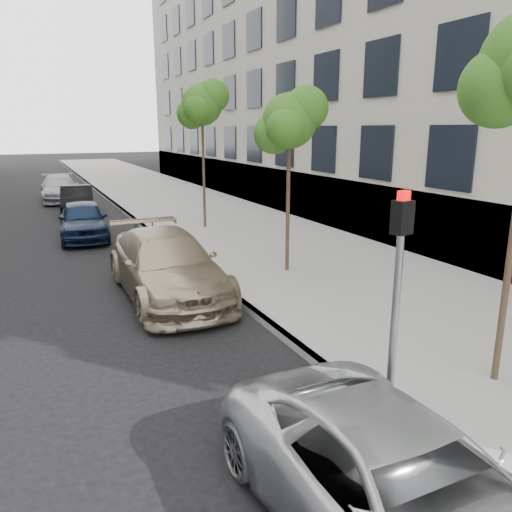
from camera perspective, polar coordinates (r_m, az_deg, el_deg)
sidewalk at (r=28.30m, az=-10.13°, el=6.70°), size 6.40×72.00×0.14m
curb at (r=27.67m, az=-16.42°, el=6.16°), size 0.15×72.00×0.14m
tree_mid at (r=12.69m, az=3.93°, el=15.14°), size 1.70×1.50×4.63m
tree_far at (r=18.67m, az=-6.12°, el=16.82°), size 1.79×1.59×5.32m
signal_pole at (r=6.56m, az=15.92°, el=-2.14°), size 0.27×0.22×2.89m
minivan at (r=5.09m, az=16.50°, el=-24.62°), size 2.05×4.40×1.22m
suv at (r=11.54m, az=-10.15°, el=-1.04°), size 2.11×5.08×1.47m
sedan_blue at (r=18.38m, az=-19.14°, el=3.91°), size 1.85×4.00×1.33m
sedan_black at (r=23.75m, az=-19.75°, el=6.01°), size 1.73×3.97×1.27m
sedan_rear at (r=28.50m, az=-21.51°, el=7.19°), size 2.00×4.65×1.34m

